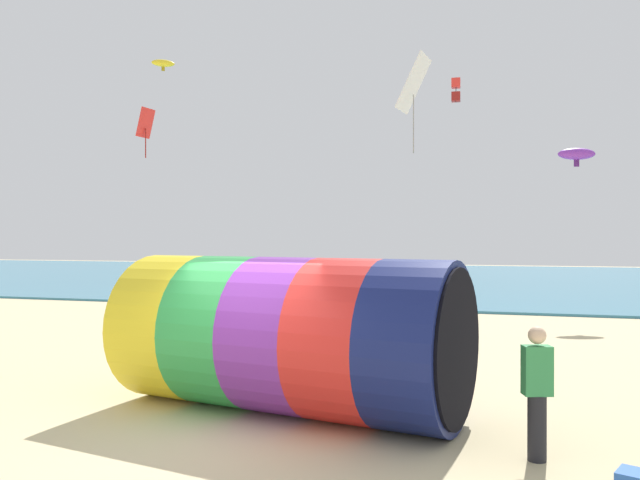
{
  "coord_description": "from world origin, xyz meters",
  "views": [
    {
      "loc": [
        3.83,
        -8.34,
        2.89
      ],
      "look_at": [
        0.48,
        3.45,
        2.85
      ],
      "focal_mm": 35.0,
      "sensor_mm": 36.0,
      "label": 1
    }
  ],
  "objects_px": {
    "kite_red_box": "(456,90)",
    "kite_red_diamond": "(146,124)",
    "kite_handler": "(537,392)",
    "kite_purple_parafoil": "(577,154)",
    "kite_yellow_parafoil": "(163,63)",
    "giant_inflatable_tube": "(288,335)",
    "kite_white_diamond": "(413,85)"
  },
  "relations": [
    {
      "from": "giant_inflatable_tube",
      "to": "kite_purple_parafoil",
      "type": "bearing_deg",
      "value": 67.88
    },
    {
      "from": "giant_inflatable_tube",
      "to": "kite_purple_parafoil",
      "type": "relative_size",
      "value": 4.15
    },
    {
      "from": "giant_inflatable_tube",
      "to": "kite_red_box",
      "type": "relative_size",
      "value": 6.99
    },
    {
      "from": "kite_white_diamond",
      "to": "kite_purple_parafoil",
      "type": "xyz_separation_m",
      "value": [
        5.03,
        8.12,
        -1.01
      ]
    },
    {
      "from": "kite_purple_parafoil",
      "to": "kite_white_diamond",
      "type": "bearing_deg",
      "value": -121.78
    },
    {
      "from": "kite_white_diamond",
      "to": "kite_yellow_parafoil",
      "type": "bearing_deg",
      "value": 145.37
    },
    {
      "from": "kite_red_box",
      "to": "kite_red_diamond",
      "type": "bearing_deg",
      "value": -137.19
    },
    {
      "from": "kite_red_box",
      "to": "kite_yellow_parafoil",
      "type": "xyz_separation_m",
      "value": [
        -13.36,
        2.84,
        2.75
      ]
    },
    {
      "from": "kite_red_diamond",
      "to": "giant_inflatable_tube",
      "type": "bearing_deg",
      "value": -42.41
    },
    {
      "from": "kite_white_diamond",
      "to": "kite_yellow_parafoil",
      "type": "xyz_separation_m",
      "value": [
        -12.61,
        8.7,
        3.89
      ]
    },
    {
      "from": "giant_inflatable_tube",
      "to": "kite_yellow_parafoil",
      "type": "height_order",
      "value": "kite_yellow_parafoil"
    },
    {
      "from": "kite_red_box",
      "to": "kite_white_diamond",
      "type": "bearing_deg",
      "value": -97.37
    },
    {
      "from": "kite_yellow_parafoil",
      "to": "kite_red_diamond",
      "type": "bearing_deg",
      "value": -62.34
    },
    {
      "from": "kite_white_diamond",
      "to": "kite_purple_parafoil",
      "type": "bearing_deg",
      "value": 58.22
    },
    {
      "from": "kite_red_diamond",
      "to": "kite_purple_parafoil",
      "type": "bearing_deg",
      "value": 38.23
    },
    {
      "from": "kite_handler",
      "to": "kite_purple_parafoil",
      "type": "distance_m",
      "value": 17.42
    },
    {
      "from": "giant_inflatable_tube",
      "to": "kite_red_diamond",
      "type": "distance_m",
      "value": 9.52
    },
    {
      "from": "kite_red_diamond",
      "to": "kite_yellow_parafoil",
      "type": "relative_size",
      "value": 1.24
    },
    {
      "from": "kite_handler",
      "to": "kite_purple_parafoil",
      "type": "bearing_deg",
      "value": 81.86
    },
    {
      "from": "giant_inflatable_tube",
      "to": "kite_red_diamond",
      "type": "xyz_separation_m",
      "value": [
        -6.08,
        5.55,
        4.78
      ]
    },
    {
      "from": "kite_red_box",
      "to": "kite_yellow_parafoil",
      "type": "relative_size",
      "value": 0.78
    },
    {
      "from": "giant_inflatable_tube",
      "to": "kite_red_diamond",
      "type": "relative_size",
      "value": 4.44
    },
    {
      "from": "giant_inflatable_tube",
      "to": "kite_red_box",
      "type": "bearing_deg",
      "value": 81.61
    },
    {
      "from": "kite_red_diamond",
      "to": "kite_handler",
      "type": "bearing_deg",
      "value": -34.51
    },
    {
      "from": "kite_handler",
      "to": "kite_purple_parafoil",
      "type": "xyz_separation_m",
      "value": [
        2.36,
        16.48,
        5.13
      ]
    },
    {
      "from": "kite_handler",
      "to": "kite_red_box",
      "type": "distance_m",
      "value": 16.09
    },
    {
      "from": "giant_inflatable_tube",
      "to": "kite_handler",
      "type": "distance_m",
      "value": 4.05
    },
    {
      "from": "kite_red_box",
      "to": "kite_handler",
      "type": "bearing_deg",
      "value": -82.32
    },
    {
      "from": "kite_handler",
      "to": "kite_red_box",
      "type": "bearing_deg",
      "value": 97.68
    },
    {
      "from": "kite_red_box",
      "to": "kite_red_diamond",
      "type": "height_order",
      "value": "kite_red_box"
    },
    {
      "from": "kite_red_box",
      "to": "kite_yellow_parafoil",
      "type": "bearing_deg",
      "value": 167.99
    },
    {
      "from": "giant_inflatable_tube",
      "to": "kite_white_diamond",
      "type": "xyz_separation_m",
      "value": [
        1.15,
        7.1,
        5.75
      ]
    }
  ]
}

